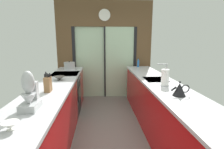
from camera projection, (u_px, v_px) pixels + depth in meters
name	position (u px, v px, depth m)	size (l,w,h in m)	color
ground_plane	(108.00, 125.00, 3.45)	(5.04, 7.60, 0.02)	slate
back_wall_unit	(105.00, 44.00, 4.90)	(2.64, 0.12, 2.70)	brown
left_counter_run	(53.00, 114.00, 2.83)	(0.62, 3.80, 0.92)	#AD0C0F
right_counter_run	(160.00, 107.00, 3.13)	(0.62, 3.80, 0.92)	#AD0C0F
sink_faucet	(165.00, 69.00, 3.25)	(0.19, 0.02, 0.30)	#B7BABC
oven_range	(66.00, 94.00, 3.93)	(0.60, 0.60, 0.92)	black
mixing_bowl_near	(10.00, 126.00, 1.43)	(0.14, 0.14, 0.07)	silver
mixing_bowl_far	(59.00, 78.00, 3.20)	(0.19, 0.19, 0.07)	#514C47
knife_block	(48.00, 84.00, 2.48)	(0.09, 0.14, 0.29)	brown
stand_mixer	(30.00, 95.00, 1.83)	(0.17, 0.27, 0.42)	#B7BABC
stock_pot	(69.00, 66.00, 4.29)	(0.27, 0.27, 0.21)	#B7BABC
kettle	(180.00, 89.00, 2.30)	(0.25, 0.17, 0.20)	black
soap_bottle	(138.00, 63.00, 4.73)	(0.06, 0.06, 0.23)	#286BB7
paper_towel_roll	(165.00, 78.00, 2.80)	(0.14, 0.14, 0.30)	#B7BABC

